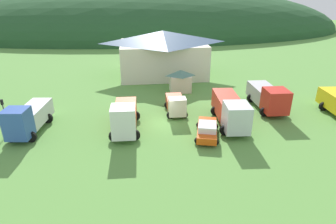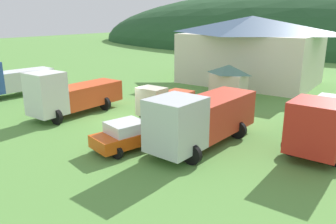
{
  "view_description": "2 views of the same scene",
  "coord_description": "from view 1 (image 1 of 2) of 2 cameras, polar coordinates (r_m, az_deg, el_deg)",
  "views": [
    {
      "loc": [
        -2.82,
        -28.74,
        14.01
      ],
      "look_at": [
        0.5,
        -0.13,
        1.38
      ],
      "focal_mm": 30.52,
      "sensor_mm": 36.0,
      "label": 1
    },
    {
      "loc": [
        16.3,
        -17.38,
        7.44
      ],
      "look_at": [
        4.03,
        -0.09,
        1.31
      ],
      "focal_mm": 35.5,
      "sensor_mm": 36.0,
      "label": 2
    }
  ],
  "objects": [
    {
      "name": "heavy_rig_white",
      "position": [
        29.93,
        -8.64,
        -0.89
      ],
      "size": [
        3.21,
        7.69,
        3.64
      ],
      "rotation": [
        0.0,
        0.0,
        -1.59
      ],
      "color": "white",
      "rests_on": "ground"
    },
    {
      "name": "traffic_light_west",
      "position": [
        33.33,
        -29.86,
        -0.12
      ],
      "size": [
        0.2,
        0.32,
        3.76
      ],
      "color": "#4C4C51",
      "rests_on": "ground"
    },
    {
      "name": "tow_truck_silver",
      "position": [
        31.73,
        12.37,
        0.43
      ],
      "size": [
        3.59,
        8.46,
        3.38
      ],
      "rotation": [
        0.0,
        0.0,
        -1.64
      ],
      "color": "silver",
      "rests_on": "ground"
    },
    {
      "name": "traffic_cone_near_pickup",
      "position": [
        35.53,
        10.38,
        0.04
      ],
      "size": [
        0.36,
        0.36,
        0.59
      ],
      "primitive_type": "cone",
      "color": "orange",
      "rests_on": "ground"
    },
    {
      "name": "box_truck_blue",
      "position": [
        32.69,
        -26.17,
        -1.04
      ],
      "size": [
        3.47,
        7.29,
        3.48
      ],
      "rotation": [
        0.0,
        0.0,
        -1.68
      ],
      "color": "#3356AD",
      "rests_on": "ground"
    },
    {
      "name": "crane_truck_red",
      "position": [
        37.2,
        19.38,
        2.94
      ],
      "size": [
        3.56,
        7.74,
        3.26
      ],
      "rotation": [
        0.0,
        0.0,
        -1.61
      ],
      "color": "red",
      "rests_on": "ground"
    },
    {
      "name": "depot_building",
      "position": [
        49.2,
        -1.03,
        11.77
      ],
      "size": [
        15.14,
        10.97,
        7.49
      ],
      "color": "silver",
      "rests_on": "ground"
    },
    {
      "name": "light_truck_cream",
      "position": [
        34.14,
        1.57,
        1.58
      ],
      "size": [
        2.54,
        5.17,
        2.47
      ],
      "rotation": [
        0.0,
        0.0,
        -1.59
      ],
      "color": "beige",
      "rests_on": "ground"
    },
    {
      "name": "ground_plane",
      "position": [
        32.1,
        -0.91,
        -2.21
      ],
      "size": [
        200.0,
        200.0,
        0.0
      ],
      "primitive_type": "plane",
      "color": "#5B9342"
    },
    {
      "name": "forested_hill_backdrop",
      "position": [
        102.45,
        -5.17,
        15.73
      ],
      "size": [
        137.35,
        60.0,
        28.88
      ],
      "primitive_type": "ellipsoid",
      "color": "#234C28",
      "rests_on": "ground"
    },
    {
      "name": "service_pickup_orange",
      "position": [
        29.13,
        7.81,
        -3.47
      ],
      "size": [
        3.16,
        5.36,
        1.66
      ],
      "rotation": [
        0.0,
        0.0,
        -1.83
      ],
      "color": "#DE5011",
      "rests_on": "ground"
    },
    {
      "name": "play_shed_cream",
      "position": [
        41.35,
        2.5,
        6.28
      ],
      "size": [
        3.21,
        2.24,
        3.23
      ],
      "color": "beige",
      "rests_on": "ground"
    }
  ]
}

